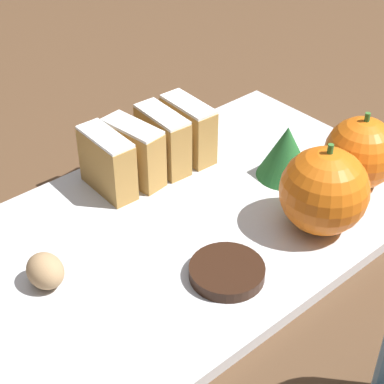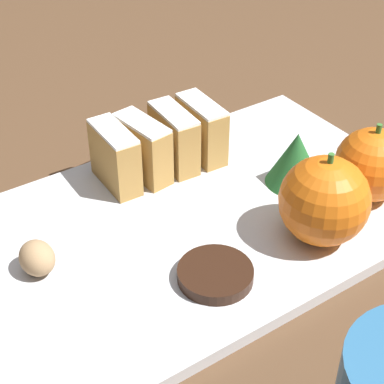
{
  "view_description": "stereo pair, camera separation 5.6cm",
  "coord_description": "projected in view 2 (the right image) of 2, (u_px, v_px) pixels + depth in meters",
  "views": [
    {
      "loc": [
        0.34,
        -0.3,
        0.38
      ],
      "look_at": [
        0.0,
        0.0,
        0.04
      ],
      "focal_mm": 60.0,
      "sensor_mm": 36.0,
      "label": 1
    },
    {
      "loc": [
        0.37,
        -0.25,
        0.38
      ],
      "look_at": [
        0.0,
        0.0,
        0.04
      ],
      "focal_mm": 60.0,
      "sensor_mm": 36.0,
      "label": 2
    }
  ],
  "objects": [
    {
      "name": "serving_platter",
      "position": [
        192.0,
        224.0,
        0.58
      ],
      "size": [
        0.27,
        0.44,
        0.01
      ],
      "color": "silver",
      "rests_on": "ground_plane"
    },
    {
      "name": "evergreen_sprig",
      "position": [
        296.0,
        159.0,
        0.61
      ],
      "size": [
        0.05,
        0.05,
        0.05
      ],
      "color": "#23662D",
      "rests_on": "serving_platter"
    },
    {
      "name": "stollen_slice_fourth",
      "position": [
        201.0,
        129.0,
        0.64
      ],
      "size": [
        0.06,
        0.03,
        0.06
      ],
      "color": "#B28442",
      "rests_on": "serving_platter"
    },
    {
      "name": "orange_near",
      "position": [
        324.0,
        201.0,
        0.54
      ],
      "size": [
        0.08,
        0.08,
        0.09
      ],
      "color": "orange",
      "rests_on": "serving_platter"
    },
    {
      "name": "chocolate_cookie",
      "position": [
        215.0,
        274.0,
        0.51
      ],
      "size": [
        0.06,
        0.06,
        0.01
      ],
      "color": "black",
      "rests_on": "serving_platter"
    },
    {
      "name": "walnut",
      "position": [
        37.0,
        258.0,
        0.52
      ],
      "size": [
        0.03,
        0.03,
        0.03
      ],
      "color": "tan",
      "rests_on": "serving_platter"
    },
    {
      "name": "stollen_slice_second",
      "position": [
        145.0,
        148.0,
        0.62
      ],
      "size": [
        0.07,
        0.03,
        0.06
      ],
      "color": "#B28442",
      "rests_on": "serving_platter"
    },
    {
      "name": "orange_far",
      "position": [
        372.0,
        165.0,
        0.59
      ],
      "size": [
        0.07,
        0.07,
        0.08
      ],
      "color": "orange",
      "rests_on": "serving_platter"
    },
    {
      "name": "stollen_slice_third",
      "position": [
        174.0,
        138.0,
        0.63
      ],
      "size": [
        0.06,
        0.03,
        0.06
      ],
      "color": "#B28442",
      "rests_on": "serving_platter"
    },
    {
      "name": "ground_plane",
      "position": [
        192.0,
        229.0,
        0.58
      ],
      "size": [
        6.0,
        6.0,
        0.0
      ],
      "primitive_type": "plane",
      "color": "#513823"
    },
    {
      "name": "stollen_slice_front",
      "position": [
        115.0,
        157.0,
        0.6
      ],
      "size": [
        0.06,
        0.03,
        0.06
      ],
      "color": "#B28442",
      "rests_on": "serving_platter"
    }
  ]
}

